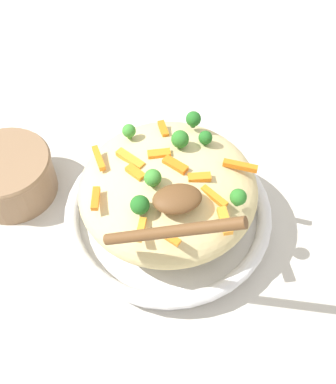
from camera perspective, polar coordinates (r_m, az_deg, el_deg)
ground_plane at (r=0.63m, az=-0.00°, el=-4.02°), size 2.40×2.40×0.00m
serving_bowl at (r=0.61m, az=-0.00°, el=-2.85°), size 0.28×0.28×0.04m
pasta_mound at (r=0.57m, az=-0.00°, el=0.42°), size 0.23×0.22×0.09m
carrot_piece_0 at (r=0.53m, az=-4.18°, el=2.46°), size 0.02×0.03×0.01m
carrot_piece_1 at (r=0.52m, az=-9.24°, el=-0.81°), size 0.01×0.03×0.01m
carrot_piece_2 at (r=0.53m, az=0.96°, el=3.40°), size 0.03×0.03×0.01m
carrot_piece_3 at (r=0.54m, az=-4.84°, el=4.20°), size 0.03×0.04×0.01m
carrot_piece_4 at (r=0.55m, az=-8.85°, el=4.31°), size 0.01×0.04×0.01m
carrot_piece_5 at (r=0.55m, az=9.21°, el=3.33°), size 0.04×0.03×0.01m
carrot_piece_6 at (r=0.54m, az=-1.15°, el=4.88°), size 0.03×0.01×0.01m
carrot_piece_7 at (r=0.52m, az=4.03°, el=1.87°), size 0.03×0.01×0.01m
carrot_piece_8 at (r=0.48m, az=0.26°, el=-5.86°), size 0.02×0.02×0.01m
carrot_piece_9 at (r=0.51m, az=0.80°, el=-0.74°), size 0.04×0.02×0.01m
carrot_piece_10 at (r=0.50m, az=7.27°, el=-3.65°), size 0.01×0.03×0.01m
carrot_piece_11 at (r=0.58m, az=-0.61°, el=8.04°), size 0.01×0.03×0.01m
carrot_piece_12 at (r=0.51m, az=5.92°, el=-0.58°), size 0.03×0.03×0.01m
carrot_piece_13 at (r=0.49m, az=-3.51°, el=-4.81°), size 0.02×0.03×0.01m
broccoli_floret_0 at (r=0.55m, az=1.55°, el=6.74°), size 0.02×0.02×0.03m
broccoli_floret_1 at (r=0.49m, az=-3.61°, el=-1.67°), size 0.02×0.02×0.02m
broccoli_floret_2 at (r=0.56m, az=4.80°, el=6.91°), size 0.02×0.02×0.02m
broccoli_floret_3 at (r=0.57m, az=-5.00°, el=7.76°), size 0.02×0.02×0.02m
broccoli_floret_4 at (r=0.51m, az=-1.96°, el=1.80°), size 0.02×0.02×0.03m
broccoli_floret_5 at (r=0.50m, az=8.96°, el=-0.67°), size 0.02×0.02×0.02m
broccoli_floret_6 at (r=0.58m, az=3.26°, el=9.28°), size 0.02×0.02×0.02m
serving_spoon at (r=0.47m, az=1.27°, el=-2.17°), size 0.13×0.11×0.09m
companion_bowl at (r=0.68m, az=-19.69°, el=2.19°), size 0.13×0.13×0.07m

